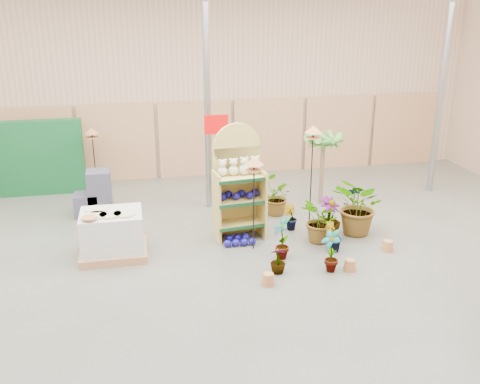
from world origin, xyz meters
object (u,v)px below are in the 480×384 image
(bird_table_front, at_px, (254,164))
(display_shelf, at_px, (238,186))
(pallet_stack, at_px, (112,234))
(potted_plant_2, at_px, (321,221))

(bird_table_front, bearing_deg, display_shelf, 102.30)
(pallet_stack, bearing_deg, bird_table_front, -4.82)
(potted_plant_2, bearing_deg, pallet_stack, 177.05)
(display_shelf, height_order, potted_plant_2, display_shelf)
(pallet_stack, height_order, bird_table_front, bird_table_front)
(pallet_stack, relative_size, bird_table_front, 0.66)
(bird_table_front, bearing_deg, pallet_stack, 175.06)
(display_shelf, distance_m, potted_plant_2, 1.74)
(display_shelf, xyz_separation_m, potted_plant_2, (1.48, -0.69, -0.58))
(pallet_stack, distance_m, bird_table_front, 2.85)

